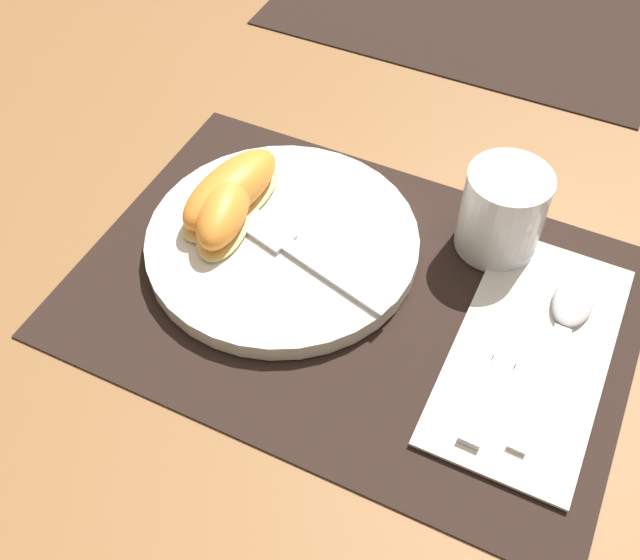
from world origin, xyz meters
The scene contains 11 objects.
ground_plane centered at (0.00, 0.00, 0.00)m, with size 3.00×3.00×0.00m, color olive.
placemat centered at (0.00, 0.00, 0.00)m, with size 0.47×0.32×0.00m.
placemat_far centered at (-0.05, 0.49, 0.00)m, with size 0.47×0.32×0.00m.
plate centered at (-0.08, 0.02, 0.01)m, with size 0.24×0.24×0.02m.
juice_glass centered at (0.09, 0.11, 0.04)m, with size 0.07×0.07×0.08m.
napkin centered at (0.15, 0.01, 0.01)m, with size 0.12×0.24×0.00m.
knife centered at (0.14, 0.00, 0.01)m, with size 0.02×0.21×0.01m.
spoon centered at (0.17, 0.04, 0.01)m, with size 0.04×0.19×0.01m.
fork centered at (-0.06, 0.01, 0.02)m, with size 0.18×0.07×0.00m.
citrus_wedge_0 centered at (-0.14, 0.03, 0.04)m, with size 0.07×0.13×0.04m.
citrus_wedge_1 centered at (-0.13, 0.01, 0.04)m, with size 0.07×0.11×0.04m.
Camera 1 is at (0.15, -0.37, 0.50)m, focal length 42.00 mm.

